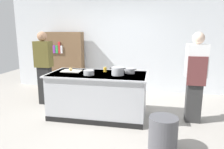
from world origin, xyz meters
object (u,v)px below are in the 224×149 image
at_px(juice_cup, 105,70).
at_px(person_guest, 44,66).
at_px(person_chef, 195,76).
at_px(bookshelf, 65,61).
at_px(trash_bin, 163,134).
at_px(onion, 71,69).
at_px(stock_pot, 118,71).
at_px(sauce_pan, 130,71).
at_px(mixing_bowl, 89,73).

relative_size(juice_cup, person_guest, 0.06).
xyz_separation_m(person_chef, bookshelf, (-3.35, 1.69, -0.06)).
relative_size(trash_bin, bookshelf, 0.30).
relative_size(onion, bookshelf, 0.04).
xyz_separation_m(stock_pot, trash_bin, (0.85, -0.97, -0.72)).
bearing_deg(juice_cup, bookshelf, 134.86).
bearing_deg(sauce_pan, mixing_bowl, -157.73).
bearing_deg(stock_pot, mixing_bowl, -170.02).
height_order(juice_cup, trash_bin, juice_cup).
xyz_separation_m(sauce_pan, bookshelf, (-2.12, 1.65, -0.10)).
bearing_deg(juice_cup, trash_bin, -46.64).
bearing_deg(onion, stock_pot, -6.74).
distance_m(onion, bookshelf, 1.96).
height_order(stock_pot, trash_bin, stock_pot).
bearing_deg(sauce_pan, stock_pot, -134.62).
height_order(sauce_pan, juice_cup, sauce_pan).
bearing_deg(onion, bookshelf, 117.09).
xyz_separation_m(stock_pot, person_guest, (-1.86, 0.57, -0.07)).
bearing_deg(bookshelf, onion, -62.91).
xyz_separation_m(sauce_pan, mixing_bowl, (-0.76, -0.31, -0.00)).
height_order(mixing_bowl, bookshelf, bookshelf).
relative_size(stock_pot, person_guest, 0.18).
distance_m(sauce_pan, mixing_bowl, 0.82).
relative_size(onion, juice_cup, 0.72).
bearing_deg(stock_pot, juice_cup, 139.55).
relative_size(stock_pot, person_chef, 0.18).
height_order(onion, stock_pot, stock_pot).
bearing_deg(trash_bin, onion, 149.76).
height_order(onion, sauce_pan, sauce_pan).
bearing_deg(sauce_pan, trash_bin, -61.56).
bearing_deg(mixing_bowl, juice_cup, 56.70).
bearing_deg(bookshelf, mixing_bowl, -55.38).
relative_size(juice_cup, person_chef, 0.06).
distance_m(onion, person_guest, 0.97).
bearing_deg(person_guest, bookshelf, 167.55).
bearing_deg(stock_pot, bookshelf, 135.58).
relative_size(sauce_pan, person_chef, 0.15).
height_order(sauce_pan, bookshelf, bookshelf).
bearing_deg(person_guest, mixing_bowl, 48.98).
distance_m(sauce_pan, person_chef, 1.24).
height_order(juice_cup, person_guest, person_guest).
relative_size(trash_bin, person_guest, 0.30).
distance_m(person_chef, person_guest, 3.34).
bearing_deg(person_chef, onion, 76.65).
distance_m(sauce_pan, person_guest, 2.11).
xyz_separation_m(sauce_pan, juice_cup, (-0.52, 0.05, -0.00)).
height_order(trash_bin, bookshelf, bookshelf).
distance_m(mixing_bowl, person_guest, 1.47).
height_order(trash_bin, person_chef, person_chef).
bearing_deg(bookshelf, person_guest, -88.25).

